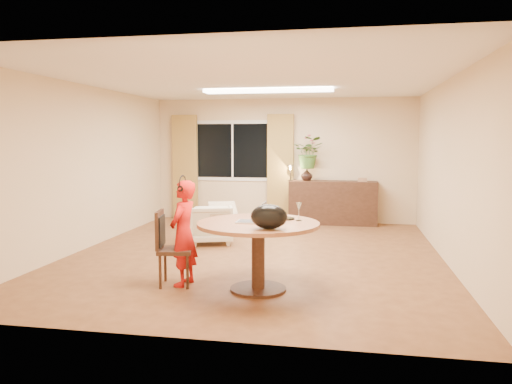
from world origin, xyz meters
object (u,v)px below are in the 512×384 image
at_px(dining_table, 258,237).
at_px(sideboard, 333,203).
at_px(armchair, 211,223).
at_px(dining_chair, 176,248).
at_px(child, 183,233).

xyz_separation_m(dining_table, sideboard, (0.70, 4.76, -0.18)).
bearing_deg(armchair, sideboard, -147.99).
xyz_separation_m(armchair, sideboard, (1.97, 2.27, 0.12)).
height_order(dining_chair, armchair, dining_chair).
height_order(dining_chair, sideboard, dining_chair).
bearing_deg(child, dining_table, 93.33).
relative_size(child, sideboard, 0.70).
bearing_deg(dining_chair, child, 5.58).
height_order(dining_chair, child, child).
bearing_deg(dining_table, child, 176.36).
distance_m(armchair, sideboard, 3.01).
bearing_deg(dining_table, dining_chair, 178.13).
height_order(child, sideboard, child).
xyz_separation_m(dining_chair, armchair, (-0.26, 2.45, -0.12)).
xyz_separation_m(child, armchair, (-0.35, 2.43, -0.30)).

